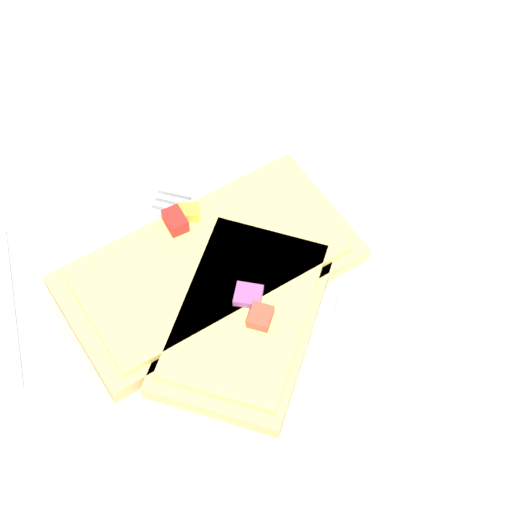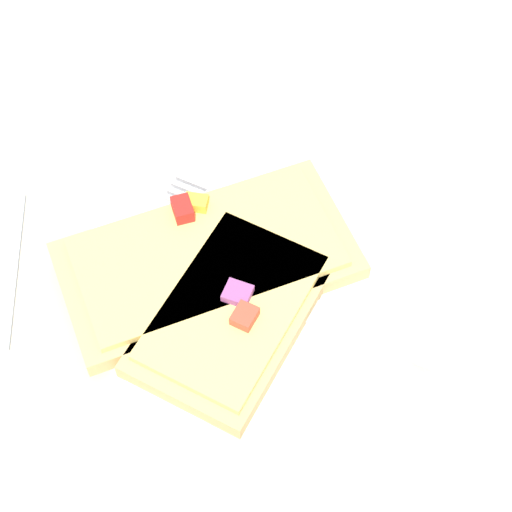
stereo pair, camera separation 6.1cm
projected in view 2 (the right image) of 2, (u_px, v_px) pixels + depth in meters
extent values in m
plane|color=#BCB29E|center=(256.00, 272.00, 0.63)|extent=(4.00, 4.00, 0.00)
cylinder|color=white|center=(256.00, 268.00, 0.62)|extent=(0.25, 0.25, 0.01)
cube|color=#B7B7BC|center=(342.00, 255.00, 0.62)|extent=(0.07, 0.12, 0.01)
cube|color=#B7B7BC|center=(232.00, 211.00, 0.64)|extent=(0.05, 0.06, 0.01)
cube|color=#B7B7BC|center=(192.00, 183.00, 0.65)|extent=(0.02, 0.03, 0.00)
cube|color=#B7B7BC|center=(188.00, 190.00, 0.65)|extent=(0.02, 0.03, 0.00)
cube|color=#B7B7BC|center=(184.00, 196.00, 0.65)|extent=(0.02, 0.03, 0.00)
cube|color=#B7B7BC|center=(179.00, 203.00, 0.64)|extent=(0.02, 0.03, 0.00)
cube|color=#B7B7BC|center=(381.00, 338.00, 0.58)|extent=(0.05, 0.08, 0.01)
cube|color=#B7B7BC|center=(240.00, 284.00, 0.61)|extent=(0.08, 0.13, 0.00)
cube|color=tan|center=(207.00, 257.00, 0.61)|extent=(0.17, 0.23, 0.01)
cube|color=#E0C16B|center=(207.00, 249.00, 0.60)|extent=(0.15, 0.20, 0.01)
cube|color=yellow|center=(196.00, 203.00, 0.62)|extent=(0.02, 0.02, 0.01)
cube|color=red|center=(183.00, 209.00, 0.61)|extent=(0.02, 0.02, 0.01)
cube|color=tan|center=(232.00, 314.00, 0.59)|extent=(0.18, 0.16, 0.01)
cube|color=#E0C16B|center=(232.00, 307.00, 0.58)|extent=(0.15, 0.14, 0.01)
cube|color=#934C8E|center=(238.00, 293.00, 0.58)|extent=(0.02, 0.02, 0.01)
cube|color=#D14733|center=(245.00, 316.00, 0.57)|extent=(0.02, 0.02, 0.01)
sphere|color=#DCAF66|center=(249.00, 317.00, 0.59)|extent=(0.01, 0.01, 0.01)
sphere|color=#D2B75B|center=(272.00, 260.00, 0.62)|extent=(0.01, 0.01, 0.01)
sphere|color=tan|center=(265.00, 264.00, 0.61)|extent=(0.01, 0.01, 0.01)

